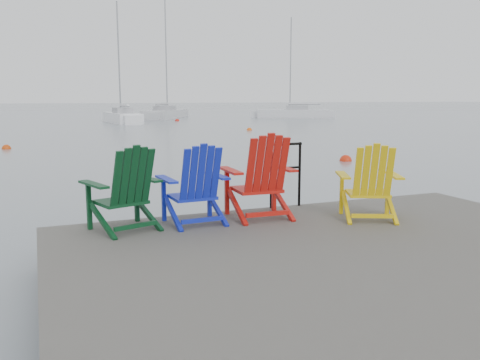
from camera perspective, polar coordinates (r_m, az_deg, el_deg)
name	(u,v)px	position (r m, az deg, el deg)	size (l,w,h in m)	color
ground	(377,310)	(5.20, 15.13, -13.88)	(400.00, 400.00, 0.00)	slate
dock	(379,275)	(5.07, 15.30, -10.27)	(6.00, 5.00, 1.40)	#33312D
handrail	(286,168)	(7.07, 5.15, 1.30)	(0.48, 0.04, 0.90)	black
chair_green	(125,188)	(5.92, -12.75, -0.93)	(0.92, 0.87, 0.97)	#093519
chair_blue	(196,184)	(6.10, -5.02, -0.48)	(0.80, 0.74, 0.97)	#1020AF
chair_red	(261,176)	(6.38, 2.34, 0.42)	(0.87, 0.81, 1.06)	#B6140D
chair_yellow	(370,182)	(6.50, 14.40, -0.20)	(0.93, 0.89, 0.95)	#E1BA0C
sailboat_near	(122,118)	(42.83, -13.11, 6.76)	(2.25, 7.14, 9.90)	white
sailboat_mid	(166,114)	(52.18, -8.30, 7.30)	(6.59, 9.04, 12.45)	#BCBCC0
sailboat_far	(294,114)	(53.06, 6.05, 7.38)	(7.44, 4.99, 10.30)	silver
buoy_a	(346,161)	(16.70, 11.78, 2.11)	(0.40, 0.40, 0.40)	red
buoy_b	(7,149)	(22.26, -24.74, 3.19)	(0.36, 0.36, 0.36)	#C63E0B
buoy_c	(249,130)	(31.93, 1.05, 5.60)	(0.34, 0.34, 0.34)	#F5590E
buoy_d	(177,121)	(45.35, -7.07, 6.61)	(0.38, 0.38, 0.38)	red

